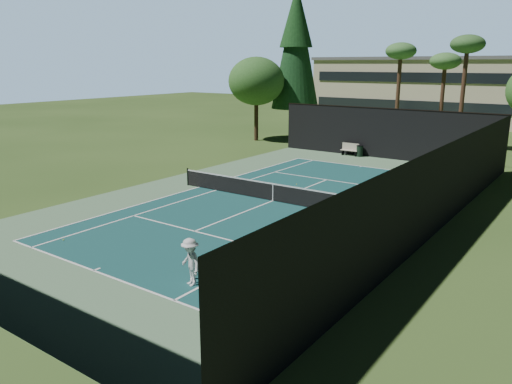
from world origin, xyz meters
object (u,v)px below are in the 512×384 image
Objects in this scene: tennis_ball_c at (298,188)px; tennis_ball_b at (296,184)px; tennis_ball_d at (231,180)px; park_bench at (350,149)px; player at (190,262)px; tennis_ball_a at (64,240)px; trash_bin at (360,151)px; tennis_net at (273,191)px.

tennis_ball_b is at bearing 128.15° from tennis_ball_c.
park_bench is (2.40, 12.90, 0.52)m from tennis_ball_d.
player is 15.49m from tennis_ball_b.
tennis_ball_a is (-7.52, 0.08, -0.81)m from player.
player is at bearing -72.45° from tennis_ball_b.
tennis_ball_b is at bearing -85.49° from trash_bin.
tennis_ball_b is at bearing 78.98° from tennis_ball_a.
tennis_net is 206.29× the size of tennis_ball_d.
tennis_ball_a is at bearing -158.51° from player.
park_bench is at bearing 100.70° from tennis_ball_c.
tennis_net is 7.64× the size of player.
tennis_net is 5.79m from tennis_ball_d.
tennis_ball_b is at bearing -81.27° from park_bench.
tennis_net is at bearing 131.41° from player.
player is 26.85m from trash_bin.
tennis_ball_d is (-8.83, 13.37, -0.81)m from player.
tennis_ball_c is at bearing 128.47° from player.
trash_bin is (-5.57, 26.27, -0.37)m from player.
tennis_ball_a is 14.94m from tennis_ball_b.
tennis_ball_b is 0.87m from tennis_ball_c.
park_bench is (-6.43, 26.27, -0.30)m from player.
tennis_ball_a is at bearing -84.36° from tennis_ball_d.
tennis_ball_a is 1.09× the size of tennis_ball_d.
tennis_ball_d is (-1.31, 13.28, -0.00)m from tennis_ball_a.
tennis_net is 8.60× the size of park_bench.
player is at bearing -78.02° from trash_bin.
tennis_net is at bearing -77.17° from tennis_ball_b.
player reaches higher than tennis_ball_a.
tennis_net reaches higher than tennis_ball_d.
tennis_ball_d is at bearing -104.19° from trash_bin.
trash_bin reaches higher than tennis_ball_d.
trash_bin is at bearing 94.51° from tennis_ball_b.
tennis_net is at bearing -27.90° from tennis_ball_d.
player is 1.13× the size of park_bench.
player reaches higher than tennis_ball_b.
tennis_ball_c is at bearing -51.85° from tennis_ball_b.
player is at bearing -73.65° from tennis_ball_c.
park_bench reaches higher than trash_bin.
tennis_net reaches higher than tennis_ball_a.
tennis_ball_a is 13.35m from tennis_ball_d.
player is 7.56m from tennis_ball_a.
trash_bin reaches higher than tennis_ball_c.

